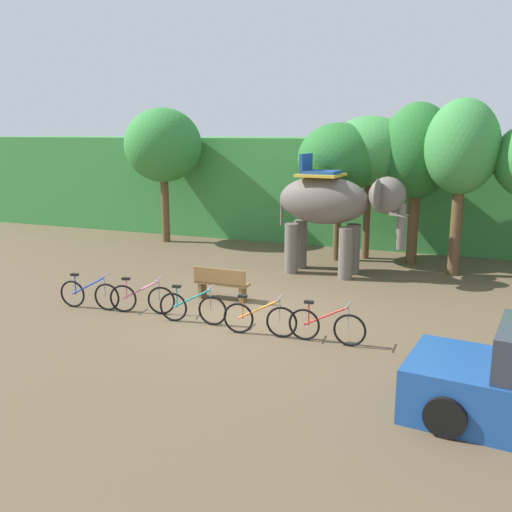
# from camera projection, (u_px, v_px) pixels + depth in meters

# --- Properties ---
(ground_plane) EXTENTS (80.00, 80.00, 0.00)m
(ground_plane) POSITION_uv_depth(u_px,v_px,m) (243.00, 315.00, 14.02)
(ground_plane) COLOR brown
(foliage_hedge) EXTENTS (36.00, 6.00, 4.19)m
(foliage_hedge) POSITION_uv_depth(u_px,v_px,m) (351.00, 187.00, 24.59)
(foliage_hedge) COLOR #3D8E42
(foliage_hedge) RESTS_ON ground
(tree_center) EXTENTS (3.08, 3.08, 5.38)m
(tree_center) POSITION_uv_depth(u_px,v_px,m) (163.00, 146.00, 22.61)
(tree_center) COLOR brown
(tree_center) RESTS_ON ground
(tree_left) EXTENTS (2.84, 2.84, 4.76)m
(tree_left) POSITION_uv_depth(u_px,v_px,m) (339.00, 159.00, 19.31)
(tree_left) COLOR brown
(tree_left) RESTS_ON ground
(tree_center_left) EXTENTS (3.01, 3.01, 4.98)m
(tree_center_left) POSITION_uv_depth(u_px,v_px,m) (370.00, 151.00, 19.53)
(tree_center_left) COLOR brown
(tree_center_left) RESTS_ON ground
(tree_far_right) EXTENTS (2.37, 2.37, 5.41)m
(tree_far_right) POSITION_uv_depth(u_px,v_px,m) (417.00, 152.00, 18.70)
(tree_far_right) COLOR brown
(tree_far_right) RESTS_ON ground
(tree_right) EXTENTS (2.22, 2.22, 5.45)m
(tree_right) POSITION_uv_depth(u_px,v_px,m) (462.00, 149.00, 17.16)
(tree_right) COLOR brown
(tree_right) RESTS_ON ground
(elephant) EXTENTS (4.19, 2.09, 3.78)m
(elephant) POSITION_uv_depth(u_px,v_px,m) (333.00, 206.00, 17.61)
(elephant) COLOR #665E56
(elephant) RESTS_ON ground
(bike_blue) EXTENTS (1.71, 0.52, 0.92)m
(bike_blue) POSITION_uv_depth(u_px,v_px,m) (89.00, 294.00, 14.47)
(bike_blue) COLOR black
(bike_blue) RESTS_ON ground
(bike_pink) EXTENTS (1.68, 0.56, 0.92)m
(bike_pink) POSITION_uv_depth(u_px,v_px,m) (142.00, 298.00, 14.11)
(bike_pink) COLOR black
(bike_pink) RESTS_ON ground
(bike_teal) EXTENTS (1.71, 0.52, 0.92)m
(bike_teal) POSITION_uv_depth(u_px,v_px,m) (192.00, 308.00, 13.38)
(bike_teal) COLOR black
(bike_teal) RESTS_ON ground
(bike_orange) EXTENTS (1.71, 0.52, 0.92)m
(bike_orange) POSITION_uv_depth(u_px,v_px,m) (260.00, 319.00, 12.57)
(bike_orange) COLOR black
(bike_orange) RESTS_ON ground
(bike_red) EXTENTS (1.71, 0.52, 0.92)m
(bike_red) POSITION_uv_depth(u_px,v_px,m) (326.00, 326.00, 12.11)
(bike_red) COLOR black
(bike_red) RESTS_ON ground
(wooden_bench) EXTENTS (1.50, 0.42, 0.89)m
(wooden_bench) POSITION_uv_depth(u_px,v_px,m) (221.00, 283.00, 15.22)
(wooden_bench) COLOR brown
(wooden_bench) RESTS_ON ground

